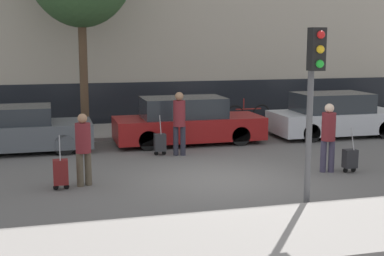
% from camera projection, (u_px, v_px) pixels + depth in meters
% --- Properties ---
extents(ground_plane, '(80.00, 80.00, 0.00)m').
position_uv_depth(ground_plane, '(222.00, 180.00, 12.52)').
color(ground_plane, '#565451').
extents(sidewalk_near, '(28.00, 2.50, 0.12)m').
position_uv_depth(sidewalk_near, '(292.00, 232.00, 8.93)').
color(sidewalk_near, gray).
rests_on(sidewalk_near, ground_plane).
extents(sidewalk_far, '(28.00, 3.00, 0.12)m').
position_uv_depth(sidewalk_far, '(162.00, 129.00, 19.18)').
color(sidewalk_far, gray).
rests_on(sidewalk_far, ground_plane).
extents(parked_car_0, '(4.36, 1.76, 1.34)m').
position_uv_depth(parked_car_0, '(14.00, 131.00, 15.49)').
color(parked_car_0, '#4C5156').
rests_on(parked_car_0, ground_plane).
extents(parked_car_1, '(4.66, 1.76, 1.46)m').
position_uv_depth(parked_car_1, '(187.00, 122.00, 16.81)').
color(parked_car_1, maroon).
rests_on(parked_car_1, ground_plane).
extents(parked_car_2, '(4.38, 1.88, 1.47)m').
position_uv_depth(parked_car_2, '(335.00, 116.00, 18.11)').
color(parked_car_2, '#B7BABF').
rests_on(parked_car_2, ground_plane).
extents(pedestrian_left, '(0.34, 0.34, 1.64)m').
position_uv_depth(pedestrian_left, '(83.00, 145.00, 11.85)').
color(pedestrian_left, '#4C4233').
rests_on(pedestrian_left, ground_plane).
extents(trolley_left, '(0.34, 0.29, 1.21)m').
position_uv_depth(trolley_left, '(61.00, 172.00, 11.61)').
color(trolley_left, maroon).
rests_on(trolley_left, ground_plane).
extents(pedestrian_center, '(0.34, 0.34, 1.80)m').
position_uv_depth(pedestrian_center, '(179.00, 119.00, 14.98)').
color(pedestrian_center, '#23232D').
rests_on(pedestrian_center, ground_plane).
extents(trolley_center, '(0.34, 0.29, 1.15)m').
position_uv_depth(trolley_center, '(160.00, 143.00, 15.11)').
color(trolley_center, '#262628').
rests_on(trolley_center, ground_plane).
extents(pedestrian_right, '(0.34, 0.34, 1.71)m').
position_uv_depth(pedestrian_right, '(328.00, 133.00, 13.08)').
color(pedestrian_right, '#383347').
rests_on(pedestrian_right, ground_plane).
extents(trolley_right, '(0.34, 0.29, 1.12)m').
position_uv_depth(trolley_right, '(350.00, 159.00, 13.14)').
color(trolley_right, '#262628').
rests_on(trolley_right, ground_plane).
extents(traffic_light, '(0.28, 0.47, 3.46)m').
position_uv_depth(traffic_light, '(314.00, 80.00, 10.12)').
color(traffic_light, '#515154').
rests_on(traffic_light, ground_plane).
extents(parked_bicycle, '(1.77, 0.06, 0.96)m').
position_uv_depth(parked_bicycle, '(248.00, 114.00, 20.05)').
color(parked_bicycle, black).
rests_on(parked_bicycle, sidewalk_far).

